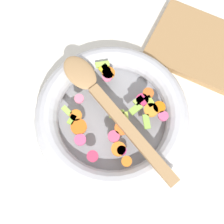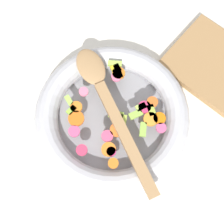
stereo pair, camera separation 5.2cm
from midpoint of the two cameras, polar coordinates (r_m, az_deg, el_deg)
The scene contains 5 objects.
ground_plane at distance 0.69m, azimuth -2.15°, elevation -1.62°, with size 4.00×4.00×0.00m, color silver.
skillet at distance 0.67m, azimuth -2.22°, elevation -1.04°, with size 0.33×0.33×0.05m.
chopped_vegetables at distance 0.64m, azimuth -1.59°, elevation -0.32°, with size 0.23×0.21×0.01m.
wooden_spoon at distance 0.64m, azimuth -3.37°, elevation 1.32°, with size 0.33×0.18×0.01m.
cutting_board at distance 0.78m, azimuth 14.63°, elevation 11.04°, with size 0.25×0.18×0.02m.
Camera 1 is at (0.09, -0.19, 0.66)m, focal length 50.00 mm.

